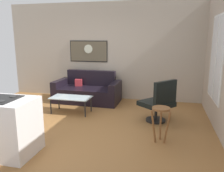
{
  "coord_description": "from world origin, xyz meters",
  "views": [
    {
      "loc": [
        1.62,
        -4.14,
        1.82
      ],
      "look_at": [
        0.4,
        0.9,
        0.7
      ],
      "focal_mm": 36.68,
      "sensor_mm": 36.0,
      "label": 1
    }
  ],
  "objects": [
    {
      "name": "bar_stool",
      "position": [
        1.55,
        -0.29,
        0.48
      ],
      "size": [
        0.36,
        0.35,
        0.63
      ],
      "color": "brown",
      "rests_on": "ground"
    },
    {
      "name": "window",
      "position": [
        2.59,
        0.9,
        1.39
      ],
      "size": [
        0.03,
        1.22,
        1.75
      ],
      "color": "silver"
    },
    {
      "name": "coffee_table",
      "position": [
        -0.6,
        0.81,
        0.36
      ],
      "size": [
        0.96,
        0.5,
        0.4
      ],
      "color": "silver",
      "rests_on": "ground"
    },
    {
      "name": "armchair",
      "position": [
        1.49,
        0.68,
        0.46
      ],
      "size": [
        0.86,
        0.86,
        0.94
      ],
      "color": "black",
      "rests_on": "ground"
    },
    {
      "name": "wall_painting",
      "position": [
        -0.68,
        2.38,
        1.4
      ],
      "size": [
        1.17,
        0.03,
        0.63
      ],
      "color": "black"
    },
    {
      "name": "back_wall",
      "position": [
        0.0,
        2.42,
        1.4
      ],
      "size": [
        6.4,
        0.05,
        2.8
      ],
      "primitive_type": "cube",
      "color": "#B0A290",
      "rests_on": "ground"
    },
    {
      "name": "ground",
      "position": [
        0.0,
        0.0,
        -0.02
      ],
      "size": [
        6.4,
        6.4,
        0.04
      ],
      "primitive_type": "cube",
      "color": "olive"
    },
    {
      "name": "couch",
      "position": [
        -0.55,
        1.86,
        0.28
      ],
      "size": [
        1.83,
        0.92,
        0.85
      ],
      "color": "black",
      "rests_on": "ground"
    }
  ]
}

